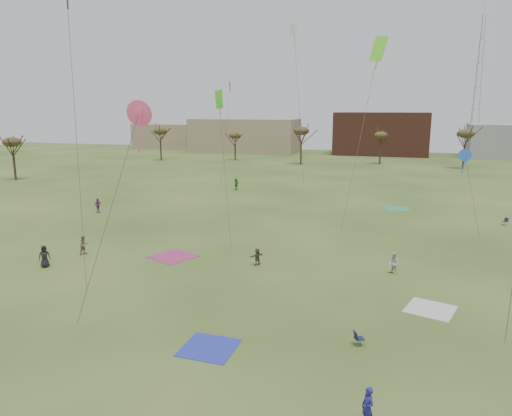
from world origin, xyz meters
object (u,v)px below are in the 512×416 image
(flyer_near_right, at_px, (368,407))
(radio_tower, at_px, (477,86))
(camp_chair_right, at_px, (505,223))
(camp_chair_center, at_px, (359,341))

(flyer_near_right, bearing_deg, radio_tower, 131.47)
(flyer_near_right, xyz_separation_m, camp_chair_right, (12.65, 40.32, -0.63))
(camp_chair_center, distance_m, radio_tower, 125.57)
(flyer_near_right, relative_size, camp_chair_center, 2.04)
(flyer_near_right, height_order, camp_chair_center, flyer_near_right)
(camp_chair_center, height_order, radio_tower, radio_tower)
(camp_chair_center, xyz_separation_m, radio_tower, (21.08, 122.33, 18.95))
(camp_chair_center, relative_size, radio_tower, 0.02)
(camp_chair_center, bearing_deg, camp_chair_right, -50.00)
(flyer_near_right, bearing_deg, camp_chair_right, 122.92)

